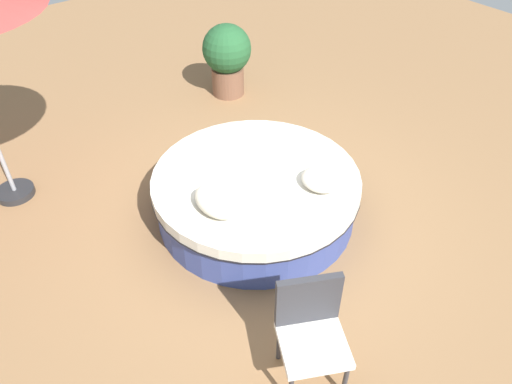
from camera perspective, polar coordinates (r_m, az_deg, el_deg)
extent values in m
plane|color=olive|center=(5.71, 0.00, -2.54)|extent=(16.00, 16.00, 0.00)
cylinder|color=#38478C|center=(5.57, 0.00, -0.96)|extent=(2.19, 2.19, 0.42)
cylinder|color=black|center=(5.44, 0.00, 0.70)|extent=(2.26, 2.26, 0.02)
cylinder|color=beige|center=(5.39, 0.00, 1.25)|extent=(2.25, 2.25, 0.13)
ellipsoid|color=beige|center=(4.90, -4.56, -1.07)|extent=(0.55, 0.36, 0.20)
ellipsoid|color=beige|center=(5.23, 7.44, 1.43)|extent=(0.44, 0.40, 0.15)
cylinder|color=#333338|center=(4.26, 10.14, -20.41)|extent=(0.04, 0.04, 0.42)
cylinder|color=#333338|center=(4.46, 8.38, -15.85)|extent=(0.04, 0.04, 0.42)
cylinder|color=#333338|center=(4.37, 2.63, -16.88)|extent=(0.04, 0.04, 0.42)
cube|color=white|center=(4.10, 6.54, -16.92)|extent=(0.69, 0.69, 0.06)
cube|color=#333338|center=(3.99, 5.98, -12.15)|extent=(0.30, 0.49, 0.50)
cylinder|color=#262628|center=(6.60, -25.76, 0.00)|extent=(0.44, 0.44, 0.08)
cylinder|color=brown|center=(7.91, -3.21, 12.56)|extent=(0.49, 0.49, 0.42)
sphere|color=#23562D|center=(7.68, -3.36, 16.00)|extent=(0.73, 0.73, 0.73)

